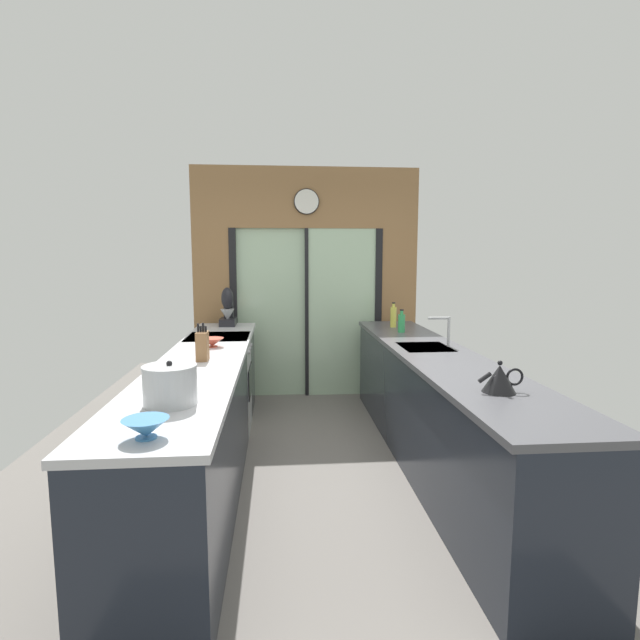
{
  "coord_description": "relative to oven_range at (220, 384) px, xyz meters",
  "views": [
    {
      "loc": [
        -0.33,
        -3.42,
        1.67
      ],
      "look_at": [
        0.03,
        0.81,
        1.12
      ],
      "focal_mm": 27.58,
      "sensor_mm": 36.0,
      "label": 1
    }
  ],
  "objects": [
    {
      "name": "ground_plane",
      "position": [
        0.91,
        -0.65,
        -0.47
      ],
      "size": [
        5.04,
        7.6,
        0.02
      ],
      "primitive_type": "cube",
      "color": "slate"
    },
    {
      "name": "back_wall_unit",
      "position": [
        0.91,
        1.15,
        1.07
      ],
      "size": [
        2.64,
        0.12,
        2.7
      ],
      "color": "olive",
      "rests_on": "ground_plane"
    },
    {
      "name": "left_counter_run",
      "position": [
        -0.0,
        -1.12,
        0.01
      ],
      "size": [
        0.62,
        3.8,
        0.92
      ],
      "color": "#1E232D",
      "rests_on": "ground_plane"
    },
    {
      "name": "right_counter_run",
      "position": [
        1.82,
        -0.95,
        0.01
      ],
      "size": [
        0.62,
        3.8,
        0.92
      ],
      "color": "#1E232D",
      "rests_on": "ground_plane"
    },
    {
      "name": "sink_faucet",
      "position": [
        1.96,
        -0.7,
        0.63
      ],
      "size": [
        0.19,
        0.02,
        0.25
      ],
      "color": "#B7BABC",
      "rests_on": "right_counter_run"
    },
    {
      "name": "oven_range",
      "position": [
        0.0,
        0.0,
        0.0
      ],
      "size": [
        0.6,
        0.6,
        0.92
      ],
      "color": "#B7BABC",
      "rests_on": "ground_plane"
    },
    {
      "name": "mixing_bowl_near",
      "position": [
        0.02,
        -2.65,
        0.51
      ],
      "size": [
        0.19,
        0.19,
        0.08
      ],
      "color": "teal",
      "rests_on": "left_counter_run"
    },
    {
      "name": "mixing_bowl_mid",
      "position": [
        0.02,
        -1.87,
        0.5
      ],
      "size": [
        0.14,
        0.14,
        0.06
      ],
      "color": "#514C47",
      "rests_on": "left_counter_run"
    },
    {
      "name": "mixing_bowl_far",
      "position": [
        0.02,
        -0.56,
        0.51
      ],
      "size": [
        0.19,
        0.19,
        0.08
      ],
      "color": "#BC4C38",
      "rests_on": "left_counter_run"
    },
    {
      "name": "knife_block",
      "position": [
        0.02,
        -1.09,
        0.57
      ],
      "size": [
        0.08,
        0.14,
        0.28
      ],
      "color": "brown",
      "rests_on": "left_counter_run"
    },
    {
      "name": "stand_mixer",
      "position": [
        0.02,
        0.74,
        0.63
      ],
      "size": [
        0.17,
        0.27,
        0.42
      ],
      "color": "black",
      "rests_on": "left_counter_run"
    },
    {
      "name": "stock_pot",
      "position": [
        0.02,
        -2.17,
        0.57
      ],
      "size": [
        0.28,
        0.28,
        0.23
      ],
      "color": "#B7BABC",
      "rests_on": "left_counter_run"
    },
    {
      "name": "kettle",
      "position": [
        1.8,
        -2.09,
        0.54
      ],
      "size": [
        0.26,
        0.19,
        0.18
      ],
      "color": "black",
      "rests_on": "right_counter_run"
    },
    {
      "name": "soap_bottle_near",
      "position": [
        1.8,
        0.1,
        0.56
      ],
      "size": [
        0.07,
        0.07,
        0.23
      ],
      "color": "#339E56",
      "rests_on": "right_counter_run"
    },
    {
      "name": "soap_bottle_far",
      "position": [
        1.8,
        0.45,
        0.58
      ],
      "size": [
        0.07,
        0.07,
        0.27
      ],
      "color": "#D1CC4C",
      "rests_on": "right_counter_run"
    }
  ]
}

